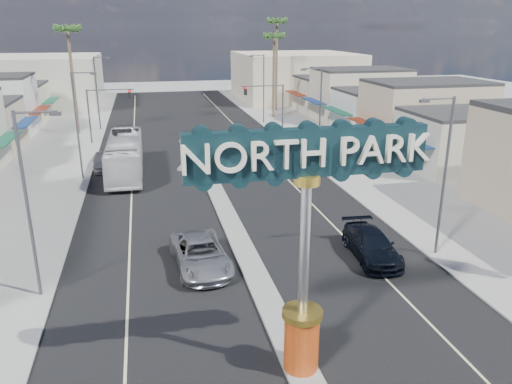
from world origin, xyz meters
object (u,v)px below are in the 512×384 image
car_parked_left (104,161)px  city_bus (125,155)px  streetlight_l_far (98,89)px  streetlight_r_far (262,85)px  streetlight_r_near (443,170)px  streetlight_l_mid (79,120)px  streetlight_l_near (30,197)px  palm_left_far (68,35)px  streetlight_r_mid (318,111)px  traffic_signal_left (105,105)px  palm_right_far (277,27)px  traffic_signal_right (268,100)px  palm_right_mid (274,41)px  suv_right (371,245)px  gateway_sign (305,226)px  suv_left (201,254)px

car_parked_left → city_bus: (2.00, -1.91, 0.88)m
streetlight_l_far → streetlight_r_far: 20.87m
car_parked_left → streetlight_r_near: bearing=-53.8°
streetlight_l_mid → streetlight_l_near: bearing=-90.0°
palm_left_far → streetlight_r_mid: bearing=-40.5°
palm_left_far → traffic_signal_left: bearing=-57.6°
streetlight_l_near → car_parked_left: (1.43, 22.77, -4.25)m
streetlight_l_mid → streetlight_l_far: 22.00m
streetlight_r_mid → palm_right_far: palm_right_far is taller
traffic_signal_right → streetlight_r_near: bearing=-87.9°
streetlight_l_mid → city_bus: 4.89m
streetlight_l_near → streetlight_r_near: bearing=0.0°
palm_right_mid → suv_right: size_ratio=2.26×
streetlight_l_mid → palm_left_far: size_ratio=0.69×
city_bus → streetlight_r_mid: bearing=-2.1°
palm_left_far → gateway_sign: bearing=-74.9°
traffic_signal_left → suv_left: (6.50, -32.67, -3.47)m
streetlight_r_far → suv_left: (-13.12, -40.67, -4.26)m
palm_left_far → city_bus: bearing=-72.6°
streetlight_l_mid → city_bus: size_ratio=0.74×
streetlight_r_mid → suv_right: 20.31m
traffic_signal_left → streetlight_r_far: size_ratio=0.67×
traffic_signal_right → car_parked_left: size_ratio=1.25×
traffic_signal_right → palm_right_far: (5.82, 18.01, 8.11)m
traffic_signal_right → streetlight_r_far: 8.14m
palm_right_mid → car_parked_left: bearing=-133.4°
streetlight_l_mid → palm_right_mid: (23.43, 26.00, 5.54)m
streetlight_l_mid → palm_right_mid: palm_right_mid is taller
palm_right_mid → streetlight_r_far: bearing=-122.7°
palm_right_far → streetlight_l_far: bearing=-158.5°
streetlight_l_mid → palm_left_far: (-2.57, 20.00, 6.43)m
streetlight_l_near → streetlight_r_near: size_ratio=1.00×
palm_right_far → city_bus: (-22.00, -31.14, -10.69)m
streetlight_l_far → streetlight_r_far: (20.87, 0.00, 0.00)m
palm_left_far → car_parked_left: (4.00, -17.23, -10.68)m
car_parked_left → streetlight_l_near: bearing=-97.9°
streetlight_r_near → streetlight_r_mid: size_ratio=1.00×
streetlight_r_near → palm_right_mid: size_ratio=0.74×
gateway_sign → suv_right: (6.83, 8.50, -5.15)m
streetlight_r_mid → car_parked_left: size_ratio=1.87×
streetlight_r_near → palm_right_mid: palm_right_mid is taller
streetlight_l_mid → palm_right_far: (25.43, 32.00, 7.32)m
streetlight_l_mid → car_parked_left: streetlight_l_mid is taller
suv_left → streetlight_l_mid: bearing=108.0°
traffic_signal_right → streetlight_r_far: size_ratio=0.67×
palm_right_mid → palm_right_far: 6.57m
palm_right_mid → suv_left: (-15.68, -44.67, -9.80)m
car_parked_left → city_bus: bearing=-47.9°
traffic_signal_right → streetlight_l_near: 39.26m
streetlight_r_near → streetlight_l_near: bearing=180.0°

